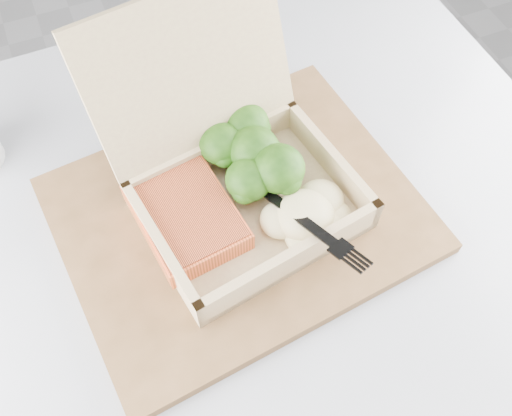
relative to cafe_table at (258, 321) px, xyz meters
name	(u,v)px	position (x,y,z in m)	size (l,w,h in m)	color
cafe_table	(258,321)	(0.00, 0.00, 0.00)	(0.85, 0.85, 0.74)	black
serving_tray	(239,215)	(0.00, 0.06, 0.20)	(0.39, 0.31, 0.02)	brown
takeout_container	(230,164)	(0.00, 0.09, 0.26)	(0.26, 0.27, 0.20)	tan
salmon_fillet	(186,217)	(-0.06, 0.06, 0.23)	(0.10, 0.13, 0.03)	orange
broccoli_pile	(254,156)	(0.03, 0.10, 0.24)	(0.13, 0.13, 0.05)	#336616
mashed_potatoes	(305,215)	(0.06, 0.01, 0.24)	(0.10, 0.09, 0.04)	beige
plastic_fork	(286,205)	(0.04, 0.02, 0.25)	(0.06, 0.15, 0.03)	black
receipt	(201,94)	(0.02, 0.25, 0.19)	(0.08, 0.15, 0.00)	silver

